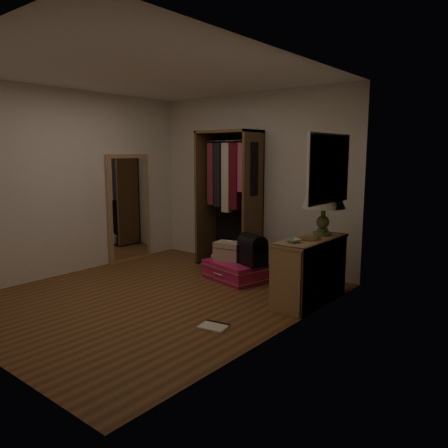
% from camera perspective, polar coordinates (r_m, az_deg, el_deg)
% --- Properties ---
extents(ground, '(4.00, 4.00, 0.00)m').
position_cam_1_polar(ground, '(5.43, -8.92, -9.29)').
color(ground, brown).
rests_on(ground, ground).
extents(room_walls, '(3.52, 4.02, 2.60)m').
position_cam_1_polar(room_walls, '(5.13, -8.41, 6.73)').
color(room_walls, silver).
rests_on(room_walls, ground).
extents(console_bookshelf, '(0.42, 1.12, 0.75)m').
position_cam_1_polar(console_bookshelf, '(5.20, 11.33, -5.68)').
color(console_bookshelf, '#9F7A4C').
rests_on(console_bookshelf, ground).
extents(open_wardrobe, '(0.97, 0.50, 2.05)m').
position_cam_1_polar(open_wardrobe, '(6.63, 0.92, 4.87)').
color(open_wardrobe, brown).
rests_on(open_wardrobe, ground).
extents(floor_mirror, '(0.06, 0.80, 1.70)m').
position_cam_1_polar(floor_mirror, '(7.16, -12.31, 2.06)').
color(floor_mirror, '#AB8053').
rests_on(floor_mirror, ground).
extents(pink_suitcase, '(0.93, 0.76, 0.25)m').
position_cam_1_polar(pink_suitcase, '(6.02, 1.51, -6.10)').
color(pink_suitcase, '#CA1856').
rests_on(pink_suitcase, ground).
extents(train_case, '(0.41, 0.32, 0.27)m').
position_cam_1_polar(train_case, '(6.06, 0.60, -3.52)').
color(train_case, tan).
rests_on(train_case, pink_suitcase).
extents(black_bag, '(0.45, 0.38, 0.42)m').
position_cam_1_polar(black_bag, '(5.78, 3.75, -3.29)').
color(black_bag, black).
rests_on(black_bag, pink_suitcase).
extents(table_lamp, '(0.59, 0.59, 0.64)m').
position_cam_1_polar(table_lamp, '(5.28, 12.91, 3.55)').
color(table_lamp, '#465428').
rests_on(table_lamp, console_bookshelf).
extents(brass_tray, '(0.29, 0.29, 0.02)m').
position_cam_1_polar(brass_tray, '(5.05, 11.07, -1.88)').
color(brass_tray, olive).
rests_on(brass_tray, console_bookshelf).
extents(ceramic_bowl, '(0.20, 0.20, 0.04)m').
position_cam_1_polar(ceramic_bowl, '(4.84, 9.05, -2.16)').
color(ceramic_bowl, '#96B49B').
rests_on(ceramic_bowl, console_bookshelf).
extents(white_jug, '(0.12, 0.12, 0.20)m').
position_cam_1_polar(white_jug, '(6.79, -1.25, -4.68)').
color(white_jug, white).
rests_on(white_jug, ground).
extents(floor_book, '(0.31, 0.26, 0.03)m').
position_cam_1_polar(floor_book, '(4.47, -1.26, -13.19)').
color(floor_book, '#ECE3C6').
rests_on(floor_book, ground).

